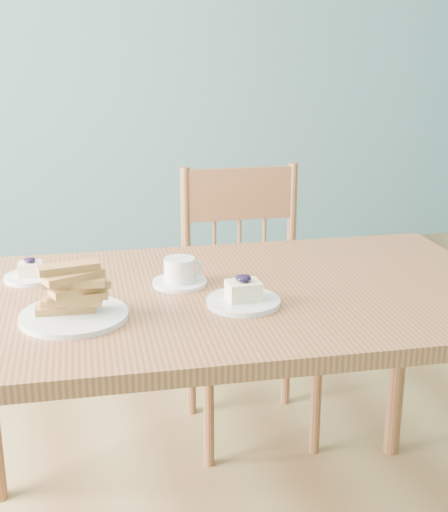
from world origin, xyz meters
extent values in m
cube|color=#9A7B48|center=(0.00, 0.00, -0.01)|extent=(5.00, 5.00, 0.01)
cube|color=slate|center=(0.00, 2.50, 1.35)|extent=(5.00, 0.01, 2.70)
cube|color=#9A5E3A|center=(-0.16, -0.24, 0.76)|extent=(1.53, 0.97, 0.04)
cylinder|color=#9A5E3A|center=(0.54, 0.05, 0.37)|extent=(0.05, 0.05, 0.74)
cube|color=#9A5E3A|center=(0.11, 0.32, 0.45)|extent=(0.47, 0.46, 0.04)
cylinder|color=#9A5E3A|center=(-0.10, 0.16, 0.22)|extent=(0.04, 0.04, 0.43)
cylinder|color=#9A5E3A|center=(0.28, 0.13, 0.22)|extent=(0.04, 0.04, 0.43)
cylinder|color=#9A5E3A|center=(-0.07, 0.51, 0.22)|extent=(0.04, 0.04, 0.43)
cylinder|color=#9A5E3A|center=(0.31, 0.48, 0.22)|extent=(0.04, 0.04, 0.43)
cylinder|color=#9A5E3A|center=(-0.08, 0.53, 0.72)|extent=(0.03, 0.03, 0.49)
cylinder|color=#9A5E3A|center=(0.32, 0.49, 0.72)|extent=(0.03, 0.03, 0.49)
cube|color=#9A5E3A|center=(0.12, 0.51, 0.86)|extent=(0.38, 0.06, 0.19)
cylinder|color=#9A5E3A|center=(0.03, 0.52, 0.62)|extent=(0.01, 0.01, 0.29)
cylinder|color=#9A5E3A|center=(0.12, 0.51, 0.62)|extent=(0.01, 0.01, 0.29)
cylinder|color=#9A5E3A|center=(0.22, 0.50, 0.62)|extent=(0.01, 0.01, 0.29)
cylinder|color=silver|center=(-0.14, -0.34, 0.79)|extent=(0.18, 0.18, 0.01)
cube|color=#F5EABB|center=(-0.14, -0.34, 0.82)|extent=(0.08, 0.06, 0.05)
ellipsoid|color=black|center=(-0.14, -0.34, 0.85)|extent=(0.04, 0.04, 0.02)
sphere|color=black|center=(-0.13, -0.34, 0.85)|extent=(0.02, 0.02, 0.02)
sphere|color=black|center=(-0.15, -0.33, 0.85)|extent=(0.02, 0.02, 0.02)
sphere|color=black|center=(-0.14, -0.35, 0.85)|extent=(0.02, 0.02, 0.02)
cylinder|color=silver|center=(-0.63, 0.00, 0.79)|extent=(0.14, 0.14, 0.01)
cube|color=#F5EABB|center=(-0.63, 0.00, 0.81)|extent=(0.07, 0.06, 0.04)
ellipsoid|color=black|center=(-0.63, 0.00, 0.84)|extent=(0.03, 0.03, 0.01)
sphere|color=black|center=(-0.63, 0.01, 0.84)|extent=(0.01, 0.01, 0.01)
sphere|color=black|center=(-0.64, 0.01, 0.84)|extent=(0.01, 0.01, 0.01)
sphere|color=black|center=(-0.63, 0.00, 0.84)|extent=(0.01, 0.01, 0.01)
cylinder|color=silver|center=(-0.26, -0.15, 0.79)|extent=(0.14, 0.14, 0.01)
cylinder|color=silver|center=(-0.26, -0.15, 0.82)|extent=(0.09, 0.09, 0.06)
cylinder|color=#9A7544|center=(-0.26, -0.15, 0.85)|extent=(0.07, 0.07, 0.00)
torus|color=silver|center=(-0.22, -0.15, 0.82)|extent=(0.05, 0.01, 0.05)
cylinder|color=silver|center=(-0.55, -0.31, 0.79)|extent=(0.25, 0.25, 0.01)
camera|label=1|loc=(-0.66, -1.89, 1.42)|focal=50.00mm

